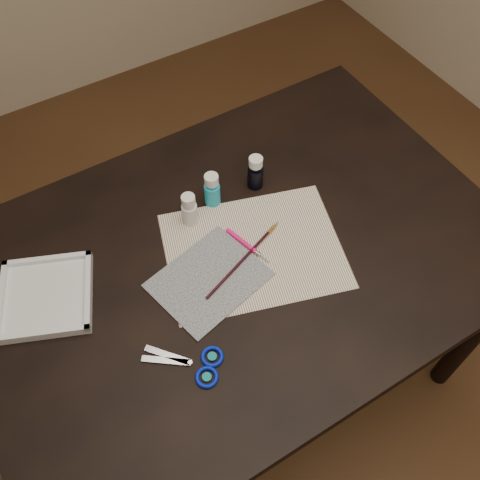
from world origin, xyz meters
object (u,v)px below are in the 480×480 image
paper (254,250)px  paint_bottle_navy (255,172)px  scissors (182,364)px  paint_bottle_cyan (212,189)px  palette_tray (46,296)px  canvas (209,280)px  paint_bottle_white (189,209)px

paper → paint_bottle_navy: (0.11, 0.18, 0.05)m
scissors → paint_bottle_navy: bearing=-102.7°
paper → scissors: scissors is taller
paint_bottle_cyan → paint_bottle_navy: (0.13, -0.01, 0.00)m
paper → paint_bottle_cyan: (-0.01, 0.18, 0.05)m
scissors → palette_tray: bearing=-21.4°
paint_bottle_cyan → paint_bottle_navy: 0.13m
paper → paint_bottle_navy: paint_bottle_navy is taller
canvas → paint_bottle_cyan: paint_bottle_cyan is taller
palette_tray → canvas: bearing=-23.7°
paper → scissors: (-0.29, -0.17, 0.00)m
paper → palette_tray: bearing=164.5°
paint_bottle_white → palette_tray: 0.39m
paint_bottle_white → paint_bottle_navy: bearing=5.0°
paint_bottle_white → paint_bottle_navy: paint_bottle_navy is taller
paper → paint_bottle_white: 0.19m
canvas → paint_bottle_white: (0.05, 0.18, 0.04)m
paper → paint_bottle_cyan: paint_bottle_cyan is taller
paint_bottle_white → paint_bottle_cyan: (0.08, 0.03, 0.00)m
paper → scissors: size_ratio=2.22×
canvas → paint_bottle_white: paint_bottle_white is taller
canvas → scissors: bearing=-134.7°
scissors → paint_bottle_white: bearing=-84.6°
paint_bottle_navy → canvas: bearing=-142.1°
paint_bottle_navy → palette_tray: size_ratio=0.49×
paint_bottle_cyan → paint_bottle_white: bearing=-162.2°
paint_bottle_cyan → scissors: paint_bottle_cyan is taller
paint_bottle_cyan → palette_tray: size_ratio=0.48×
paint_bottle_navy → palette_tray: bearing=-175.7°
paint_bottle_navy → scissors: (-0.40, -0.35, -0.05)m
paint_bottle_white → scissors: paint_bottle_white is taller
paper → paint_bottle_white: (-0.09, 0.16, 0.05)m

